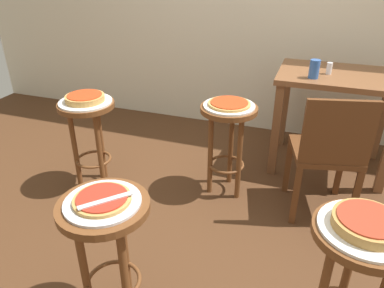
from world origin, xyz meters
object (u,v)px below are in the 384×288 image
(stool_foreground, at_px, (107,236))
(stool_leftside, at_px, (89,126))
(serving_plate_rear, at_px, (229,106))
(pizza_rear, at_px, (229,103))
(cup_near_edge, at_px, (314,69))
(condiment_shaker, at_px, (329,68))
(serving_plate_foreground, at_px, (103,202))
(serving_plate_middle, at_px, (366,229))
(pizza_middle, at_px, (368,223))
(stool_rear, at_px, (228,130))
(pizza_foreground, at_px, (102,199))
(stool_middle, at_px, (356,264))
(pizza_leftside, at_px, (85,98))
(pizza_server_knife, at_px, (106,200))
(wooden_chair, at_px, (328,152))
(dining_table, at_px, (337,92))
(serving_plate_leftside, at_px, (85,102))

(stool_foreground, xyz_separation_m, stool_leftside, (-0.71, 0.94, 0.00))
(serving_plate_rear, bearing_deg, pizza_rear, 90.00)
(cup_near_edge, distance_m, condiment_shaker, 0.17)
(serving_plate_foreground, xyz_separation_m, stool_leftside, (-0.71, 0.94, -0.18))
(serving_plate_middle, height_order, serving_plate_rear, same)
(pizza_middle, xyz_separation_m, stool_rear, (-0.77, 1.01, -0.21))
(pizza_foreground, bearing_deg, stool_middle, 10.34)
(stool_foreground, bearing_deg, pizza_leftside, 127.22)
(pizza_leftside, xyz_separation_m, pizza_server_knife, (0.74, -0.96, 0.00))
(stool_middle, bearing_deg, stool_foreground, -169.66)
(pizza_foreground, relative_size, pizza_leftside, 0.90)
(stool_rear, bearing_deg, serving_plate_rear, -97.13)
(pizza_foreground, height_order, pizza_leftside, pizza_leftside)
(serving_plate_foreground, bearing_deg, wooden_chair, 52.45)
(pizza_middle, height_order, cup_near_edge, cup_near_edge)
(stool_leftside, relative_size, pizza_server_knife, 2.99)
(serving_plate_foreground, height_order, stool_rear, serving_plate_foreground)
(pizza_middle, bearing_deg, stool_foreground, -169.66)
(stool_middle, distance_m, serving_plate_middle, 0.18)
(stool_leftside, xyz_separation_m, condiment_shaker, (1.52, 0.84, 0.33))
(stool_rear, bearing_deg, pizza_leftside, -164.79)
(pizza_rear, bearing_deg, stool_leftside, -164.79)
(pizza_middle, height_order, dining_table, dining_table)
(serving_plate_middle, relative_size, dining_table, 0.39)
(condiment_shaker, bearing_deg, pizza_leftside, -151.19)
(serving_plate_foreground, distance_m, serving_plate_leftside, 1.18)
(pizza_foreground, xyz_separation_m, condiment_shaker, (0.81, 1.77, 0.13))
(stool_leftside, height_order, wooden_chair, wooden_chair)
(serving_plate_foreground, bearing_deg, pizza_rear, 79.53)
(stool_foreground, relative_size, serving_plate_middle, 1.90)
(serving_plate_foreground, xyz_separation_m, serving_plate_middle, (0.99, 0.18, 0.00))
(serving_plate_middle, distance_m, dining_table, 1.64)
(cup_near_edge, bearing_deg, serving_plate_rear, -137.69)
(condiment_shaker, relative_size, pizza_server_knife, 0.38)
(serving_plate_leftside, distance_m, serving_plate_rear, 0.97)
(condiment_shaker, bearing_deg, pizza_rear, -135.28)
(serving_plate_foreground, relative_size, stool_rear, 0.48)
(pizza_server_knife, bearing_deg, condiment_shaker, 18.85)
(serving_plate_foreground, distance_m, condiment_shaker, 1.96)
(serving_plate_middle, relative_size, serving_plate_rear, 1.01)
(stool_foreground, height_order, serving_plate_foreground, serving_plate_foreground)
(stool_rear, distance_m, wooden_chair, 0.65)
(serving_plate_rear, distance_m, pizza_server_knife, 1.23)
(pizza_foreground, xyz_separation_m, serving_plate_leftside, (-0.71, 0.94, -0.02))
(pizza_foreground, xyz_separation_m, stool_middle, (0.99, 0.18, -0.19))
(condiment_shaker, xyz_separation_m, pizza_server_knife, (-0.78, -1.79, -0.12))
(serving_plate_leftside, bearing_deg, wooden_chair, 7.08)
(serving_plate_middle, relative_size, condiment_shaker, 4.13)
(serving_plate_middle, xyz_separation_m, stool_leftside, (-1.70, 0.76, -0.18))
(pizza_middle, height_order, serving_plate_rear, pizza_middle)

